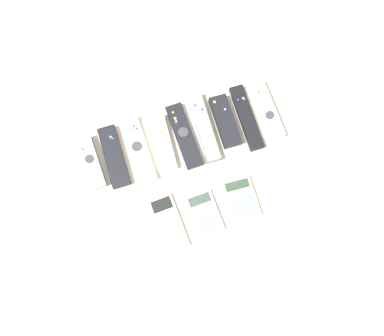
# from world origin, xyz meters

# --- Properties ---
(ground_plane) EXTENTS (3.00, 3.00, 0.00)m
(ground_plane) POSITION_xyz_m (0.00, 0.00, 0.00)
(ground_plane) COLOR beige
(remote_0) EXTENTS (0.05, 0.16, 0.03)m
(remote_0) POSITION_xyz_m (-0.27, 0.14, 0.01)
(remote_0) COLOR #B7B7BC
(remote_0) RESTS_ON ground_plane
(remote_1) EXTENTS (0.05, 0.19, 0.02)m
(remote_1) POSITION_xyz_m (-0.20, 0.13, 0.01)
(remote_1) COLOR black
(remote_1) RESTS_ON ground_plane
(remote_2) EXTENTS (0.06, 0.20, 0.02)m
(remote_2) POSITION_xyz_m (-0.13, 0.13, 0.01)
(remote_2) COLOR silver
(remote_2) RESTS_ON ground_plane
(remote_3) EXTENTS (0.06, 0.17, 0.02)m
(remote_3) POSITION_xyz_m (-0.06, 0.13, 0.01)
(remote_3) COLOR white
(remote_3) RESTS_ON ground_plane
(remote_4) EXTENTS (0.05, 0.20, 0.02)m
(remote_4) POSITION_xyz_m (0.01, 0.13, 0.01)
(remote_4) COLOR black
(remote_4) RESTS_ON ground_plane
(remote_5) EXTENTS (0.05, 0.22, 0.03)m
(remote_5) POSITION_xyz_m (0.07, 0.14, 0.01)
(remote_5) COLOR gray
(remote_5) RESTS_ON ground_plane
(remote_6) EXTENTS (0.06, 0.16, 0.03)m
(remote_6) POSITION_xyz_m (0.14, 0.14, 0.01)
(remote_6) COLOR black
(remote_6) RESTS_ON ground_plane
(remote_7) EXTENTS (0.05, 0.21, 0.02)m
(remote_7) POSITION_xyz_m (0.20, 0.13, 0.01)
(remote_7) COLOR black
(remote_7) RESTS_ON ground_plane
(remote_8) EXTENTS (0.05, 0.19, 0.03)m
(remote_8) POSITION_xyz_m (0.27, 0.13, 0.01)
(remote_8) COLOR white
(remote_8) RESTS_ON ground_plane
(calculator_0) EXTENTS (0.08, 0.16, 0.01)m
(calculator_0) POSITION_xyz_m (-0.11, -0.10, 0.01)
(calculator_0) COLOR silver
(calculator_0) RESTS_ON ground_plane
(calculator_1) EXTENTS (0.08, 0.12, 0.01)m
(calculator_1) POSITION_xyz_m (-0.01, -0.10, 0.01)
(calculator_1) COLOR #B2B2B7
(calculator_1) RESTS_ON ground_plane
(calculator_2) EXTENTS (0.09, 0.12, 0.01)m
(calculator_2) POSITION_xyz_m (0.10, -0.10, 0.01)
(calculator_2) COLOR beige
(calculator_2) RESTS_ON ground_plane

